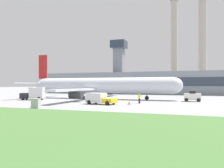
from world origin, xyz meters
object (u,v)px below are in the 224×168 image
Objects in this scene: pushback_tug at (192,97)px; fuel_truck at (99,99)px; ground_crew_person at (139,98)px; airplane at (98,86)px; baggage_truck at (34,94)px.

fuel_truck is (-14.88, -11.06, 0.04)m from pushback_tug.
fuel_truck is at bearing -149.67° from ground_crew_person.
fuel_truck is 7.03m from ground_crew_person.
pushback_tug is 11.58m from ground_crew_person.
airplane is at bearing 113.17° from fuel_truck.
ground_crew_person is at bearing 30.33° from fuel_truck.
pushback_tug reaches higher than fuel_truck.
fuel_truck reaches higher than ground_crew_person.
ground_crew_person is (23.23, -1.52, -0.38)m from baggage_truck.
fuel_truck is at bearing -143.37° from pushback_tug.
airplane reaches higher than fuel_truck.
pushback_tug is at bearing -3.90° from airplane.
airplane is at bearing 142.03° from ground_crew_person.
ground_crew_person is (6.07, 3.55, -0.03)m from fuel_truck.
pushback_tug reaches higher than ground_crew_person.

